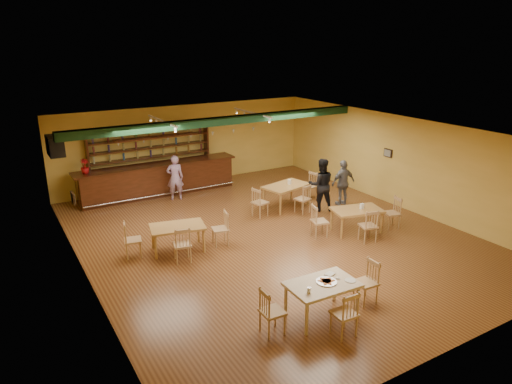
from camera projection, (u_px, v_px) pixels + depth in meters
floor at (270, 235)px, 13.25m from camera, size 12.00×12.00×0.00m
ceiling_beam at (223, 121)px, 14.63m from camera, size 10.00×0.30×0.25m
track_rail_left at (162, 121)px, 14.23m from camera, size 0.05×2.50×0.05m
track_rail_right at (252, 113)px, 15.78m from camera, size 0.05×2.50×0.05m
ac_unit at (56, 146)px, 13.62m from camera, size 0.34×0.70×0.48m
picture_left at (73, 198)px, 11.13m from camera, size 0.04×0.34×0.28m
picture_right at (388, 153)px, 15.53m from camera, size 0.04×0.34×0.28m
bar_counter at (158, 179)px, 16.57m from camera, size 5.78×0.85×1.13m
back_bar_hutch at (151, 160)px, 16.90m from camera, size 4.47×0.40×2.28m
poinsettia at (85, 166)px, 15.13m from camera, size 0.35×0.35×0.49m
dining_table_a at (178, 238)px, 12.21m from camera, size 1.54×1.11×0.70m
dining_table_b at (286, 196)px, 15.37m from camera, size 1.69×1.24×0.76m
dining_table_d at (356, 221)px, 13.38m from camera, size 1.57×1.16×0.70m
near_table at (322, 300)px, 9.28m from camera, size 1.42×0.94×0.74m
pizza_tray at (326, 282)px, 9.20m from camera, size 0.44×0.44×0.01m
parmesan_shaker at (309, 290)px, 8.80m from camera, size 0.08×0.08×0.11m
napkin_stack at (330, 274)px, 9.48m from camera, size 0.23×0.20×0.03m
pizza_server at (331, 278)px, 9.31m from camera, size 0.32×0.25×0.00m
side_plate at (350, 280)px, 9.26m from camera, size 0.23×0.23×0.01m
patron_bar at (175, 178)px, 15.98m from camera, size 0.66×0.52×1.57m
patron_right_a at (321, 185)px, 14.96m from camera, size 1.04×0.95×1.72m
patron_right_b at (343, 183)px, 15.47m from camera, size 0.92×0.41×1.54m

